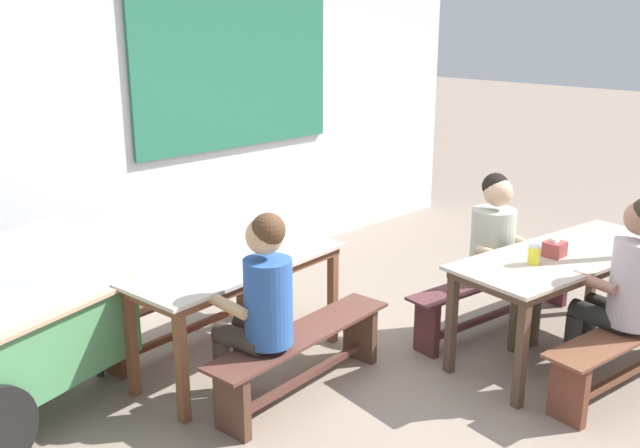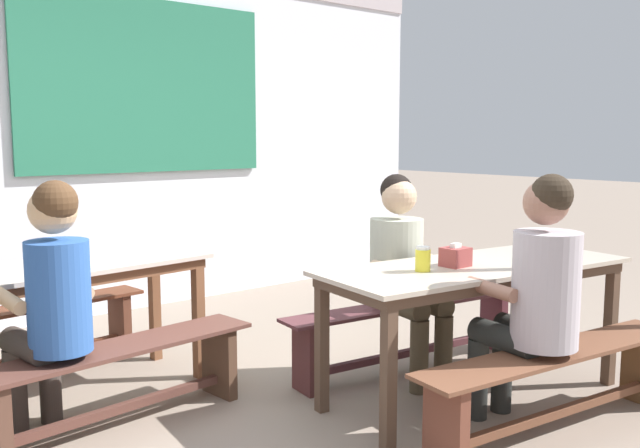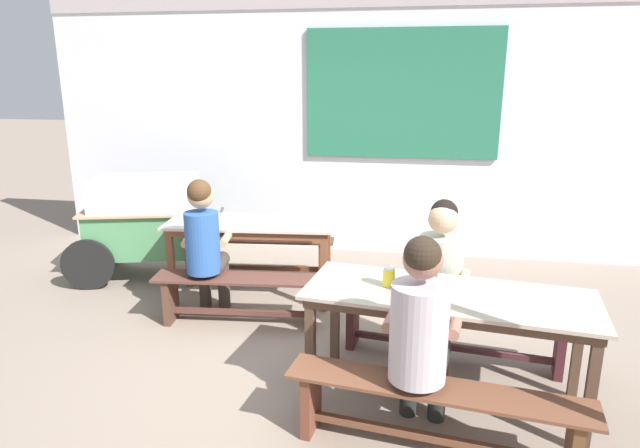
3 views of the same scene
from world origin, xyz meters
The scene contains 14 objects.
ground_plane centered at (0.00, 0.00, 0.00)m, with size 40.00×40.00×0.00m, color gray.
backdrop_wall centered at (0.02, 2.82, 1.59)m, with size 7.41×0.23×3.04m.
dining_table_far centered at (-0.72, 1.09, 0.69)m, with size 1.64×0.77×0.78m.
dining_table_near centered at (1.05, -0.38, 0.70)m, with size 1.91×0.93×0.78m.
bench_far_back centered at (-0.78, 1.66, 0.28)m, with size 1.53×0.40×0.43m.
bench_far_front centered at (-0.67, 0.52, 0.28)m, with size 1.50×0.44×0.43m.
bench_near_back centered at (1.12, 0.19, 0.28)m, with size 1.80×0.47×0.43m.
bench_near_front centered at (0.97, -0.95, 0.28)m, with size 1.74×0.51×0.43m.
food_cart centered at (-2.03, 1.51, 0.64)m, with size 1.73×1.16×1.08m.
person_near_front centered at (0.87, -0.87, 0.74)m, with size 0.47×0.57×1.31m.
person_left_back_turned centered at (-0.98, 0.56, 0.74)m, with size 0.44×0.54×1.29m.
person_right_near_table centered at (1.01, 0.14, 0.71)m, with size 0.49×0.59×1.26m.
tissue_box centered at (0.91, -0.35, 0.83)m, with size 0.14×0.12×0.13m.
condiment_jar centered at (0.66, -0.33, 0.84)m, with size 0.08×0.08×0.13m.
Camera 1 is at (-3.47, -2.48, 2.37)m, focal length 39.52 mm.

